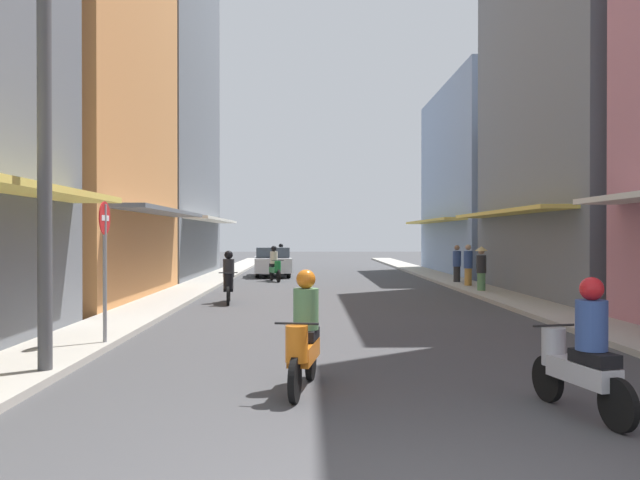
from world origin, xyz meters
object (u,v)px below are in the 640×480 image
at_px(motorbike_black, 229,280).
at_px(motorbike_white, 281,259).
at_px(motorbike_green, 275,265).
at_px(pedestrian_midway, 481,267).
at_px(parked_car, 272,262).
at_px(pedestrian_foreground, 457,265).
at_px(motorbike_silver, 581,354).
at_px(motorbike_orange, 304,337).
at_px(pedestrian_crossing, 468,267).
at_px(utility_pole, 45,148).
at_px(street_sign_no_entry, 105,253).

bearing_deg(motorbike_black, motorbike_white, 87.24).
relative_size(motorbike_green, pedestrian_midway, 1.05).
relative_size(parked_car, pedestrian_foreground, 2.57).
distance_m(motorbike_silver, pedestrian_midway, 15.22).
xyz_separation_m(motorbike_silver, motorbike_orange, (-3.13, 1.27, 0.00)).
bearing_deg(pedestrian_crossing, pedestrian_foreground, 89.17).
height_order(motorbike_silver, pedestrian_foreground, pedestrian_foreground).
bearing_deg(utility_pole, motorbike_silver, -16.68).
height_order(motorbike_orange, pedestrian_midway, pedestrian_midway).
height_order(motorbike_silver, parked_car, motorbike_silver).
relative_size(parked_car, pedestrian_crossing, 2.49).
height_order(motorbike_black, utility_pole, utility_pole).
xyz_separation_m(motorbike_orange, pedestrian_midway, (6.12, 13.65, 0.24)).
bearing_deg(pedestrian_midway, utility_pole, -127.33).
relative_size(pedestrian_midway, street_sign_no_entry, 0.63).
height_order(utility_pole, street_sign_no_entry, utility_pole).
bearing_deg(motorbike_orange, utility_pole, 168.09).
relative_size(motorbike_green, street_sign_no_entry, 0.66).
bearing_deg(pedestrian_midway, motorbike_green, 140.21).
bearing_deg(motorbike_white, motorbike_silver, -81.07).
distance_m(parked_car, utility_pole, 22.75).
relative_size(motorbike_black, street_sign_no_entry, 0.68).
relative_size(motorbike_black, parked_car, 0.43).
bearing_deg(utility_pole, parked_car, 84.92).
xyz_separation_m(motorbike_white, motorbike_silver, (4.62, -29.39, 0.00)).
height_order(motorbike_black, pedestrian_midway, pedestrian_midway).
bearing_deg(motorbike_orange, pedestrian_crossing, 68.57).
relative_size(motorbike_black, motorbike_green, 1.03).
distance_m(motorbike_white, utility_pole, 27.56).
relative_size(motorbike_white, pedestrian_foreground, 1.10).
relative_size(motorbike_silver, pedestrian_foreground, 1.08).
bearing_deg(motorbike_black, motorbike_green, 84.25).
distance_m(motorbike_white, street_sign_no_entry, 25.10).
bearing_deg(motorbike_black, motorbike_orange, -77.82).
xyz_separation_m(motorbike_green, pedestrian_crossing, (7.62, -4.06, 0.14)).
distance_m(motorbike_white, motorbike_orange, 28.17).
bearing_deg(motorbike_silver, pedestrian_foreground, 80.71).
xyz_separation_m(motorbike_silver, motorbike_green, (-4.53, 21.18, 0.00)).
bearing_deg(motorbike_black, street_sign_no_entry, -99.46).
bearing_deg(motorbike_white, pedestrian_midway, -62.27).
bearing_deg(street_sign_no_entry, motorbike_silver, -33.19).
distance_m(motorbike_orange, parked_car, 23.36).
distance_m(motorbike_white, motorbike_green, 8.21).
distance_m(motorbike_black, utility_pole, 10.40).
height_order(pedestrian_foreground, pedestrian_crossing, pedestrian_crossing).
height_order(motorbike_green, utility_pole, utility_pole).
bearing_deg(pedestrian_crossing, utility_pole, -123.34).
distance_m(pedestrian_midway, utility_pole, 16.36).
relative_size(motorbike_orange, street_sign_no_entry, 0.68).
xyz_separation_m(pedestrian_midway, utility_pole, (-9.82, -12.87, 2.34)).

